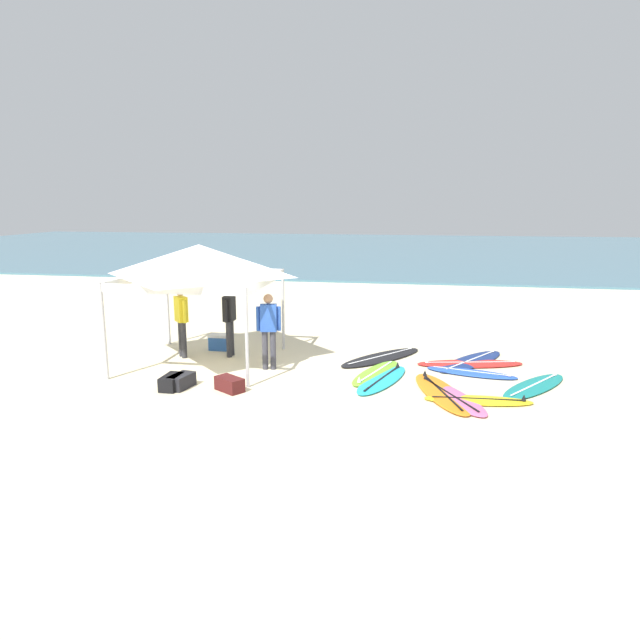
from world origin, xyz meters
The scene contains 20 objects.
ground_plane centered at (0.00, 0.00, 0.00)m, with size 80.00×80.00×0.00m, color beige.
sea centered at (0.00, 32.50, 0.05)m, with size 80.00×36.00×0.10m, color teal.
canopy_tent centered at (-2.34, 0.86, 2.39)m, with size 3.21×3.21×2.75m.
surfboard_red centered at (3.77, 1.73, 0.04)m, with size 2.52×1.12×0.19m.
surfboard_yellow centered at (3.75, -0.79, 0.04)m, with size 2.03×0.63×0.19m.
surfboard_cyan centered at (1.87, 0.18, 0.04)m, with size 1.27×2.32×0.19m.
surfboard_black centered at (1.74, 1.92, 0.04)m, with size 2.16×2.42×0.19m.
surfboard_teal centered at (4.94, 0.27, 0.04)m, with size 1.84×2.21×0.19m.
surfboard_navy centered at (3.83, 1.95, 0.04)m, with size 1.97×2.46×0.19m.
surfboard_orange centered at (3.07, -0.47, 0.04)m, with size 1.43×2.62×0.19m.
surfboard_pink centered at (3.22, -0.59, 0.04)m, with size 1.68×2.43×0.19m.
surfboard_blue centered at (3.76, 0.99, 0.04)m, with size 2.03×1.02×0.19m.
surfboard_lime centered at (1.70, 0.62, 0.04)m, with size 1.23×2.18×0.19m.
person_blue centered at (-0.69, 0.61, 0.99)m, with size 0.54×0.29×1.71m.
person_black centered at (-1.90, 1.53, 0.99)m, with size 0.22×0.55×1.71m.
person_yellow centered at (-3.00, 1.24, 0.99)m, with size 0.41×0.43×1.71m.
gear_bag_near_tent centered at (-2.10, -0.96, 0.14)m, with size 0.60×0.32×0.28m, color #232328.
gear_bag_by_pole centered at (-1.08, -0.98, 0.14)m, with size 0.60×0.32×0.28m, color #4C1919.
gear_bag_on_sand centered at (-2.26, -1.06, 0.14)m, with size 0.60×0.32×0.28m, color black.
cooler_box centered at (-2.37, 2.07, 0.20)m, with size 0.50×0.36×0.39m.
Camera 1 is at (2.58, -11.42, 3.72)m, focal length 32.30 mm.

